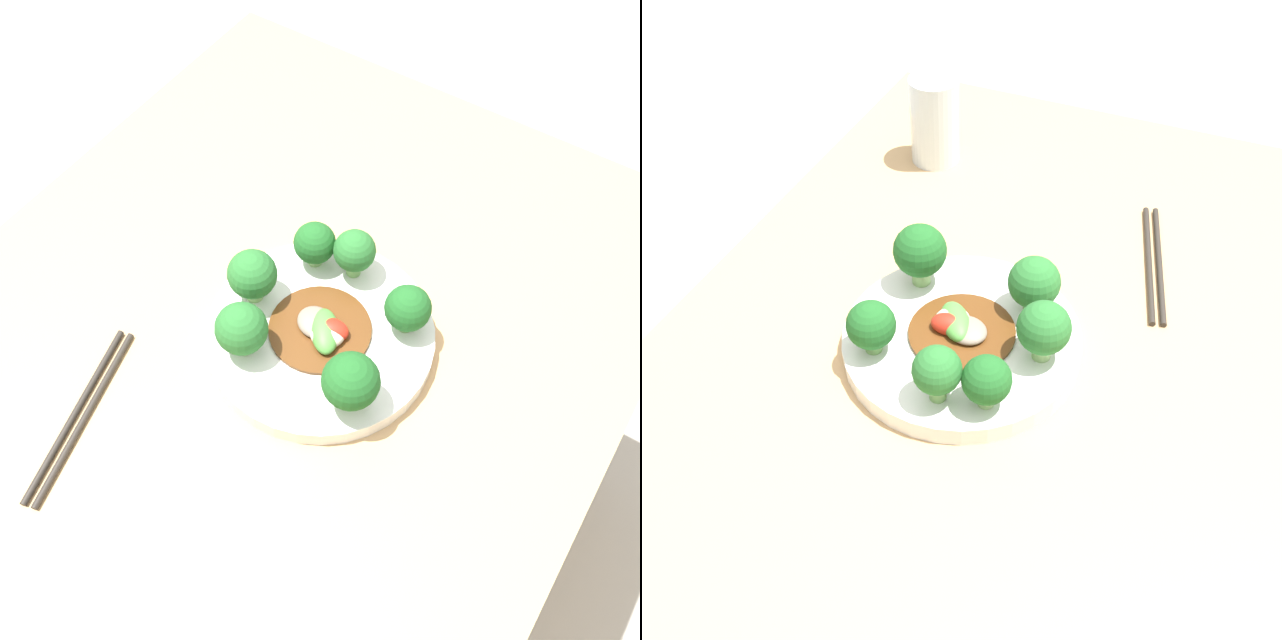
{
  "view_description": "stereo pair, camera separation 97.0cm",
  "coord_description": "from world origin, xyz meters",
  "views": [
    {
      "loc": [
        0.32,
        0.29,
        1.43
      ],
      "look_at": [
        -0.04,
        0.05,
        0.77
      ],
      "focal_mm": 42.0,
      "sensor_mm": 36.0,
      "label": 1
    },
    {
      "loc": [
        -0.54,
        -0.16,
        1.31
      ],
      "look_at": [
        -0.04,
        0.05,
        0.77
      ],
      "focal_mm": 42.0,
      "sensor_mm": 36.0,
      "label": 2
    }
  ],
  "objects": [
    {
      "name": "broccoli_northeast",
      "position": [
        0.01,
        0.12,
        0.8
      ],
      "size": [
        0.06,
        0.06,
        0.07
      ],
      "color": "#89B76B",
      "rests_on": "plate"
    },
    {
      "name": "broccoli_south",
      "position": [
        -0.04,
        -0.04,
        0.79
      ],
      "size": [
        0.05,
        0.05,
        0.07
      ],
      "color": "#89B76B",
      "rests_on": "plate"
    },
    {
      "name": "stirfry_center",
      "position": [
        -0.04,
        0.05,
        0.76
      ],
      "size": [
        0.11,
        0.11,
        0.02
      ],
      "color": "#5B3314",
      "rests_on": "plate"
    },
    {
      "name": "broccoli_northwest",
      "position": [
        -0.1,
        0.12,
        0.79
      ],
      "size": [
        0.05,
        0.05,
        0.06
      ],
      "color": "#70A356",
      "rests_on": "plate"
    },
    {
      "name": "ground_plane",
      "position": [
        0.0,
        0.0,
        0.0
      ],
      "size": [
        8.0,
        8.0,
        0.0
      ],
      "primitive_type": "plane",
      "color": "#B7B2A8"
    },
    {
      "name": "chopsticks",
      "position": [
        0.17,
        -0.11,
        0.73
      ],
      "size": [
        0.2,
        0.07,
        0.01
      ],
      "color": "#2D2823",
      "rests_on": "table"
    },
    {
      "name": "table",
      "position": [
        0.0,
        0.0,
        0.37
      ],
      "size": [
        0.97,
        0.74,
        0.73
      ],
      "color": "tan",
      "rests_on": "ground_plane"
    },
    {
      "name": "plate",
      "position": [
        -0.04,
        0.05,
        0.74
      ],
      "size": [
        0.25,
        0.25,
        0.02
      ],
      "color": "white",
      "rests_on": "table"
    },
    {
      "name": "broccoli_west",
      "position": [
        -0.13,
        0.04,
        0.79
      ],
      "size": [
        0.05,
        0.05,
        0.06
      ],
      "color": "#70A356",
      "rests_on": "plate"
    },
    {
      "name": "broccoli_southeast",
      "position": [
        0.02,
        -0.01,
        0.79
      ],
      "size": [
        0.06,
        0.06,
        0.07
      ],
      "color": "#70A356",
      "rests_on": "plate"
    },
    {
      "name": "broccoli_southwest",
      "position": [
        -0.12,
        -0.01,
        0.79
      ],
      "size": [
        0.05,
        0.05,
        0.06
      ],
      "color": "#89B76B",
      "rests_on": "plate"
    }
  ]
}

